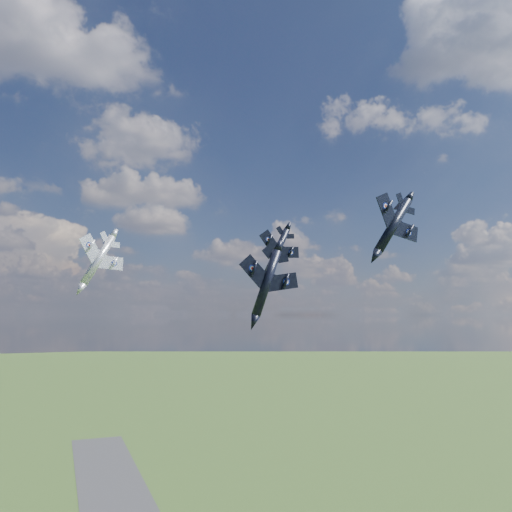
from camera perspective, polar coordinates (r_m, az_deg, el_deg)
name	(u,v)px	position (r m, az deg, el deg)	size (l,w,h in m)	color
jet_lead_navy	(267,283)	(86.99, 1.22, -3.07)	(11.94, 16.64, 3.44)	black
jet_right_navy	(393,225)	(71.72, 15.41, 3.39)	(9.61, 13.41, 2.77)	black
jet_high_navy	(277,251)	(112.26, 2.42, 0.55)	(11.04, 15.39, 3.18)	black
jet_left_silver	(98,260)	(84.72, -17.61, -0.44)	(9.30, 12.97, 2.68)	#AEB1BA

